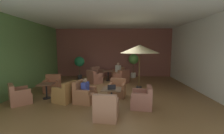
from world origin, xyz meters
TOP-DOWN VIEW (x-y plane):
  - ground_plane at (0.00, 0.00)m, footprint 9.10×8.44m
  - wall_back_brick at (0.00, 4.18)m, footprint 9.10×0.08m
  - wall_left_accent at (-4.51, 0.00)m, footprint 0.08×8.44m
  - wall_right_plain at (4.51, 0.00)m, footprint 0.08×8.44m
  - ceiling_slab at (0.00, 0.00)m, footprint 9.10×8.44m
  - cafe_table_front_left at (0.06, -2.11)m, footprint 0.80×0.80m
  - armchair_front_left_north at (1.23, -2.29)m, footprint 0.88×0.90m
  - armchair_front_left_east at (0.29, -0.96)m, footprint 0.87×0.86m
  - armchair_front_left_south at (-1.08, -1.79)m, footprint 0.94×0.97m
  - armchair_front_left_west at (-0.07, -3.29)m, footprint 0.80×0.83m
  - cafe_table_front_right at (-0.33, 2.50)m, footprint 0.73×0.73m
  - armchair_front_right_north at (0.56, 1.71)m, footprint 1.10×1.10m
  - armchair_front_right_east at (0.38, 3.45)m, footprint 1.00×1.00m
  - armchair_front_right_south at (-1.19, 3.33)m, footprint 1.07×1.07m
  - armchair_front_right_west at (-1.17, 1.65)m, footprint 1.07×1.07m
  - cafe_table_mid_center at (-2.87, -1.35)m, footprint 0.68×0.68m
  - armchair_mid_center_north at (-1.90, -1.77)m, footprint 0.97×0.97m
  - armchair_mid_center_east at (-3.04, -0.31)m, footprint 0.86×0.83m
  - armchair_mid_center_south at (-3.68, -2.03)m, footprint 1.08×1.09m
  - patio_umbrella_tall_red at (1.52, 0.63)m, footprint 2.15×2.15m
  - potted_tree_left_corner at (1.51, 3.64)m, footprint 0.76×0.76m
  - potted_tree_mid_left at (-2.41, 2.93)m, footprint 0.71×0.71m
  - patron_blue_shirt at (-1.03, -1.80)m, footprint 0.30×0.39m
  - patron_by_window at (0.36, 3.42)m, footprint 0.44×0.42m
  - iced_drink_cup at (0.13, -2.04)m, footprint 0.08×0.08m
  - open_laptop at (0.06, -2.21)m, footprint 0.34×0.27m

SIDE VIEW (x-z plane):
  - ground_plane at x=0.00m, z-range -0.02..0.00m
  - armchair_front_left_east at x=0.29m, z-range -0.10..0.71m
  - armchair_front_left_north at x=1.23m, z-range -0.10..0.71m
  - armchair_mid_center_south at x=-3.68m, z-range -0.10..0.72m
  - armchair_front_right_west at x=-1.17m, z-range -0.11..0.73m
  - armchair_front_right_south at x=-1.19m, z-range -0.11..0.73m
  - armchair_front_left_west at x=-0.07m, z-range -0.12..0.75m
  - armchair_front_right_east at x=0.38m, z-range -0.09..0.73m
  - armchair_front_left_south at x=-1.08m, z-range -0.13..0.76m
  - armchair_front_right_north at x=0.56m, z-range -0.12..0.76m
  - armchair_mid_center_east at x=-3.04m, z-range -0.11..0.76m
  - armchair_mid_center_north at x=-1.90m, z-range -0.11..0.76m
  - cafe_table_mid_center at x=-2.87m, z-range 0.18..0.85m
  - cafe_table_front_left at x=0.06m, z-range 0.18..0.85m
  - cafe_table_front_right at x=-0.33m, z-range 0.20..0.88m
  - patron_blue_shirt at x=-1.03m, z-range 0.38..0.98m
  - open_laptop at x=0.06m, z-range 0.62..0.82m
  - iced_drink_cup at x=0.13m, z-range 0.67..0.78m
  - patron_by_window at x=0.36m, z-range 0.40..1.11m
  - potted_tree_mid_left at x=-2.41m, z-range 0.36..1.99m
  - potted_tree_left_corner at x=1.51m, z-range 0.37..2.15m
  - wall_back_brick at x=0.00m, z-range 0.00..3.70m
  - wall_left_accent at x=-4.51m, z-range 0.00..3.70m
  - wall_right_plain at x=4.51m, z-range 0.00..3.70m
  - patio_umbrella_tall_red at x=1.52m, z-range 0.97..3.38m
  - ceiling_slab at x=0.00m, z-range 3.70..3.76m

